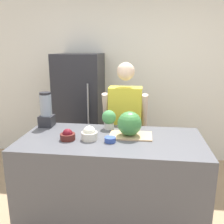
{
  "coord_description": "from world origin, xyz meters",
  "views": [
    {
      "loc": [
        0.29,
        -1.8,
        1.81
      ],
      "look_at": [
        0.0,
        0.46,
        1.21
      ],
      "focal_mm": 40.0,
      "sensor_mm": 36.0,
      "label": 1
    }
  ],
  "objects_px": {
    "person": "(125,127)",
    "blender": "(46,111)",
    "bowl_cream": "(89,134)",
    "refrigerator": "(80,111)",
    "potted_plant": "(109,119)",
    "bowl_small_blue": "(111,140)",
    "watermelon": "(129,124)",
    "bowl_cherries": "(68,135)"
  },
  "relations": [
    {
      "from": "bowl_cream",
      "to": "potted_plant",
      "type": "xyz_separation_m",
      "value": [
        0.14,
        0.35,
        0.05
      ]
    },
    {
      "from": "bowl_small_blue",
      "to": "watermelon",
      "type": "bearing_deg",
      "value": 46.47
    },
    {
      "from": "bowl_cherries",
      "to": "bowl_cream",
      "type": "distance_m",
      "value": 0.2
    },
    {
      "from": "bowl_cream",
      "to": "potted_plant",
      "type": "relative_size",
      "value": 0.75
    },
    {
      "from": "bowl_cream",
      "to": "blender",
      "type": "distance_m",
      "value": 0.66
    },
    {
      "from": "bowl_cream",
      "to": "refrigerator",
      "type": "bearing_deg",
      "value": 107.53
    },
    {
      "from": "blender",
      "to": "bowl_cherries",
      "type": "bearing_deg",
      "value": -47.11
    },
    {
      "from": "refrigerator",
      "to": "potted_plant",
      "type": "bearing_deg",
      "value": -61.46
    },
    {
      "from": "bowl_cherries",
      "to": "bowl_small_blue",
      "type": "height_order",
      "value": "bowl_cherries"
    },
    {
      "from": "blender",
      "to": "watermelon",
      "type": "bearing_deg",
      "value": -13.22
    },
    {
      "from": "blender",
      "to": "potted_plant",
      "type": "xyz_separation_m",
      "value": [
        0.69,
        -0.0,
        -0.06
      ]
    },
    {
      "from": "person",
      "to": "bowl_small_blue",
      "type": "distance_m",
      "value": 0.84
    },
    {
      "from": "bowl_small_blue",
      "to": "blender",
      "type": "distance_m",
      "value": 0.86
    },
    {
      "from": "bowl_cherries",
      "to": "bowl_small_blue",
      "type": "bearing_deg",
      "value": -1.45
    },
    {
      "from": "watermelon",
      "to": "bowl_small_blue",
      "type": "height_order",
      "value": "watermelon"
    },
    {
      "from": "person",
      "to": "blender",
      "type": "distance_m",
      "value": 0.98
    },
    {
      "from": "bowl_small_blue",
      "to": "potted_plant",
      "type": "xyz_separation_m",
      "value": [
        -0.07,
        0.38,
        0.09
      ]
    },
    {
      "from": "bowl_cherries",
      "to": "potted_plant",
      "type": "xyz_separation_m",
      "value": [
        0.34,
        0.37,
        0.07
      ]
    },
    {
      "from": "refrigerator",
      "to": "watermelon",
      "type": "relative_size",
      "value": 7.27
    },
    {
      "from": "potted_plant",
      "to": "bowl_cream",
      "type": "bearing_deg",
      "value": -111.62
    },
    {
      "from": "bowl_cherries",
      "to": "blender",
      "type": "distance_m",
      "value": 0.53
    },
    {
      "from": "blender",
      "to": "bowl_small_blue",
      "type": "bearing_deg",
      "value": -27.02
    },
    {
      "from": "bowl_small_blue",
      "to": "bowl_cream",
      "type": "bearing_deg",
      "value": 169.94
    },
    {
      "from": "watermelon",
      "to": "blender",
      "type": "xyz_separation_m",
      "value": [
        -0.92,
        0.22,
        0.04
      ]
    },
    {
      "from": "refrigerator",
      "to": "blender",
      "type": "distance_m",
      "value": 1.12
    },
    {
      "from": "person",
      "to": "bowl_cream",
      "type": "bearing_deg",
      "value": -109.53
    },
    {
      "from": "refrigerator",
      "to": "bowl_cream",
      "type": "height_order",
      "value": "refrigerator"
    },
    {
      "from": "person",
      "to": "watermelon",
      "type": "height_order",
      "value": "person"
    },
    {
      "from": "person",
      "to": "bowl_cream",
      "type": "distance_m",
      "value": 0.85
    },
    {
      "from": "person",
      "to": "bowl_cream",
      "type": "height_order",
      "value": "person"
    },
    {
      "from": "bowl_small_blue",
      "to": "person",
      "type": "bearing_deg",
      "value": 84.96
    },
    {
      "from": "refrigerator",
      "to": "bowl_small_blue",
      "type": "bearing_deg",
      "value": -65.86
    },
    {
      "from": "potted_plant",
      "to": "bowl_cherries",
      "type": "bearing_deg",
      "value": -132.32
    },
    {
      "from": "watermelon",
      "to": "bowl_cherries",
      "type": "relative_size",
      "value": 1.65
    },
    {
      "from": "watermelon",
      "to": "bowl_cherries",
      "type": "bearing_deg",
      "value": -164.33
    },
    {
      "from": "bowl_cherries",
      "to": "bowl_cream",
      "type": "xyz_separation_m",
      "value": [
        0.2,
        0.03,
        0.01
      ]
    },
    {
      "from": "person",
      "to": "bowl_small_blue",
      "type": "relative_size",
      "value": 15.75
    },
    {
      "from": "refrigerator",
      "to": "watermelon",
      "type": "height_order",
      "value": "refrigerator"
    },
    {
      "from": "watermelon",
      "to": "potted_plant",
      "type": "xyz_separation_m",
      "value": [
        -0.23,
        0.21,
        -0.02
      ]
    },
    {
      "from": "blender",
      "to": "potted_plant",
      "type": "relative_size",
      "value": 1.88
    },
    {
      "from": "watermelon",
      "to": "bowl_cherries",
      "type": "distance_m",
      "value": 0.6
    },
    {
      "from": "refrigerator",
      "to": "potted_plant",
      "type": "height_order",
      "value": "refrigerator"
    }
  ]
}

